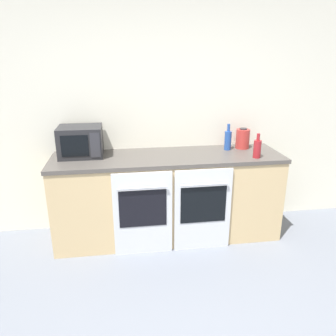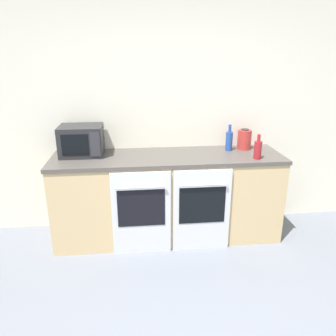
{
  "view_description": "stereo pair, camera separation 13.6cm",
  "coord_description": "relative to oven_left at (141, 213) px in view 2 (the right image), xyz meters",
  "views": [
    {
      "loc": [
        -0.48,
        -1.31,
        1.95
      ],
      "look_at": [
        0.0,
        1.96,
        0.8
      ],
      "focal_mm": 35.0,
      "sensor_mm": 36.0,
      "label": 1
    },
    {
      "loc": [
        -0.34,
        -1.33,
        1.95
      ],
      "look_at": [
        0.0,
        1.96,
        0.8
      ],
      "focal_mm": 35.0,
      "sensor_mm": 36.0,
      "label": 2
    }
  ],
  "objects": [
    {
      "name": "microwave",
      "position": [
        -0.6,
        0.46,
        0.64
      ],
      "size": [
        0.44,
        0.36,
        0.31
      ],
      "color": "#232326",
      "rests_on": "counter_back"
    },
    {
      "name": "kettle",
      "position": [
        1.18,
        0.51,
        0.6
      ],
      "size": [
        0.15,
        0.15,
        0.23
      ],
      "color": "#B2332D",
      "rests_on": "counter_back"
    },
    {
      "name": "oven_right",
      "position": [
        0.61,
        0.0,
        0.0
      ],
      "size": [
        0.59,
        0.06,
        0.89
      ],
      "color": "silver",
      "rests_on": "ground_plane"
    },
    {
      "name": "bottle_blue",
      "position": [
        0.99,
        0.47,
        0.6
      ],
      "size": [
        0.08,
        0.08,
        0.29
      ],
      "color": "#234793",
      "rests_on": "counter_back"
    },
    {
      "name": "bottle_red",
      "position": [
        1.2,
        0.14,
        0.59
      ],
      "size": [
        0.08,
        0.08,
        0.25
      ],
      "color": "maroon",
      "rests_on": "counter_back"
    },
    {
      "name": "wall_back",
      "position": [
        0.3,
        0.7,
        0.85
      ],
      "size": [
        10.0,
        0.06,
        2.6
      ],
      "color": "silver",
      "rests_on": "ground_plane"
    },
    {
      "name": "counter_back",
      "position": [
        0.3,
        0.34,
        0.02
      ],
      "size": [
        2.43,
        0.68,
        0.94
      ],
      "color": "tan",
      "rests_on": "ground_plane"
    },
    {
      "name": "oven_left",
      "position": [
        0.0,
        0.0,
        0.0
      ],
      "size": [
        0.59,
        0.06,
        0.89
      ],
      "color": "silver",
      "rests_on": "ground_plane"
    }
  ]
}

